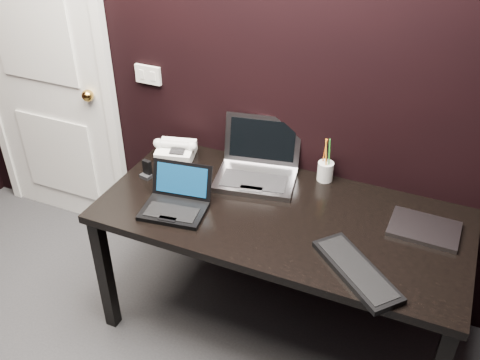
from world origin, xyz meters
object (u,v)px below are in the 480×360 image
at_px(netbook, 176,202).
at_px(silver_laptop, 257,168).
at_px(closed_laptop, 424,229).
at_px(mobile_phone, 147,171).
at_px(desk_phone, 176,150).
at_px(desk, 281,226).
at_px(pen_cup, 325,170).
at_px(door, 42,68).
at_px(ext_keyboard, 356,271).

height_order(netbook, silver_laptop, silver_laptop).
relative_size(closed_laptop, mobile_phone, 3.21).
distance_m(closed_laptop, mobile_phone, 1.36).
relative_size(silver_laptop, mobile_phone, 4.78).
distance_m(desk_phone, mobile_phone, 0.23).
relative_size(desk, pen_cup, 7.26).
bearing_deg(silver_laptop, closed_laptop, -7.09).
relative_size(netbook, desk_phone, 1.33).
xyz_separation_m(desk, desk_phone, (-0.69, 0.24, 0.12)).
relative_size(door, ext_keyboard, 5.03).
bearing_deg(ext_keyboard, pen_cup, 116.90).
bearing_deg(mobile_phone, netbook, -33.22).
xyz_separation_m(silver_laptop, ext_keyboard, (0.63, -0.49, -0.04)).
xyz_separation_m(desk, silver_laptop, (-0.22, 0.24, 0.13)).
height_order(desk, mobile_phone, mobile_phone).
height_order(desk_phone, mobile_phone, desk_phone).
distance_m(ext_keyboard, pen_cup, 0.68).
height_order(desk, desk_phone, desk_phone).
distance_m(door, desk_phone, 1.00).
bearing_deg(silver_laptop, door, 174.45).
bearing_deg(pen_cup, mobile_phone, -157.83).
distance_m(desk, pen_cup, 0.39).
bearing_deg(ext_keyboard, mobile_phone, 166.91).
distance_m(netbook, pen_cup, 0.77).
xyz_separation_m(desk, pen_cup, (0.10, 0.35, 0.13)).
bearing_deg(mobile_phone, ext_keyboard, -13.09).
height_order(silver_laptop, closed_laptop, silver_laptop).
distance_m(desk, desk_phone, 0.74).
relative_size(silver_laptop, pen_cup, 1.93).
height_order(closed_laptop, pen_cup, pen_cup).
bearing_deg(silver_laptop, desk, -47.22).
bearing_deg(mobile_phone, closed_laptop, 5.14).
bearing_deg(netbook, ext_keyboard, -5.89).
xyz_separation_m(door, desk, (1.65, -0.38, -0.38)).
distance_m(door, desk, 1.73).
bearing_deg(silver_laptop, ext_keyboard, -38.01).
bearing_deg(door, closed_laptop, -6.12).
xyz_separation_m(silver_laptop, closed_laptop, (0.84, -0.10, -0.04)).
relative_size(door, pen_cup, 9.14).
bearing_deg(door, netbook, -24.51).
bearing_deg(ext_keyboard, netbook, 174.11).
bearing_deg(pen_cup, door, 179.18).
xyz_separation_m(silver_laptop, mobile_phone, (-0.51, -0.23, -0.02)).
bearing_deg(netbook, pen_cup, 42.29).
relative_size(door, desk_phone, 8.77).
xyz_separation_m(desk, mobile_phone, (-0.73, 0.01, 0.11)).
bearing_deg(netbook, desk_phone, 119.48).
xyz_separation_m(desk, closed_laptop, (0.62, 0.13, 0.09)).
relative_size(desk_phone, pen_cup, 1.04).
height_order(mobile_phone, pen_cup, pen_cup).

